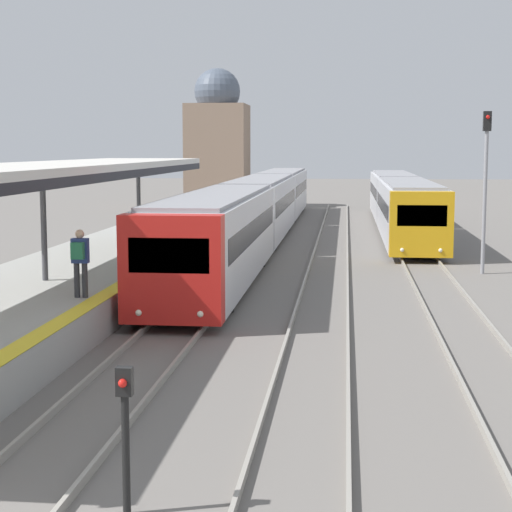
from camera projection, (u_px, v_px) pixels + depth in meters
The scene contains 7 objects.
platform_canopy at pixel (44, 169), 23.13m from camera, with size 4.00×26.98×3.18m.
person_on_platform at pixel (80, 258), 20.66m from camera, with size 0.40×0.40×1.66m.
train_near at pixel (260, 206), 42.31m from camera, with size 2.55×44.11×3.06m.
train_far at pixel (400, 200), 47.29m from camera, with size 2.49×28.31×2.97m.
signal_post_near at pixel (125, 424), 10.52m from camera, with size 0.20×0.21×1.89m.
signal_mast_far at pixel (485, 174), 30.59m from camera, with size 0.28×0.29×5.84m.
distant_domed_building at pixel (218, 143), 65.68m from camera, with size 4.57×4.57×10.57m.
Camera 1 is at (4.22, -7.26, 4.55)m, focal length 60.00 mm.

